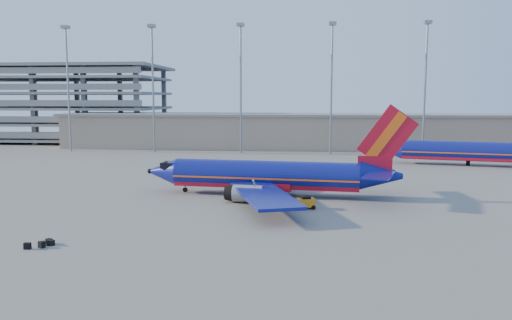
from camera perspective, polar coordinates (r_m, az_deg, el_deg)
The scene contains 8 objects.
ground at distance 67.03m, azimuth -2.25°, elevation -3.55°, with size 220.00×220.00×0.00m, color slate.
terminal_building at distance 123.57m, azimuth 5.88°, elevation 3.34°, with size 122.00×16.00×8.50m.
parking_garage at distance 156.23m, azimuth -21.77°, elevation 6.38°, with size 62.00×32.00×21.40m.
light_mast_row at distance 111.48m, azimuth 3.43°, elevation 9.77°, with size 101.60×1.60×28.65m.
aircraft_main at distance 63.51m, azimuth 1.82°, elevation -1.86°, with size 34.47×33.01×11.68m.
aircraft_second at distance 99.54m, azimuth 23.64°, elevation 0.92°, with size 34.00×14.84×11.65m.
baggage_tug at distance 56.46m, azimuth 5.69°, elevation -4.83°, with size 2.26×1.69×1.45m.
luggage_pile at distance 46.12m, azimuth -23.26°, elevation -8.78°, with size 1.99×2.09×0.54m.
Camera 1 is at (8.64, -65.30, 12.44)m, focal length 35.00 mm.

